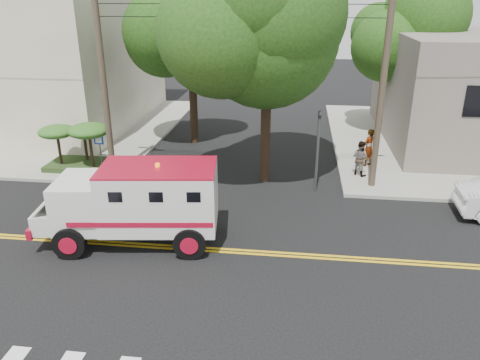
# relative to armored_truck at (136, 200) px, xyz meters

# --- Properties ---
(ground) EXTENTS (100.00, 100.00, 0.00)m
(ground) POSITION_rel_armored_truck_xyz_m (2.41, -0.26, -1.60)
(ground) COLOR black
(ground) RESTS_ON ground
(sidewalk_nw) EXTENTS (17.00, 17.00, 0.15)m
(sidewalk_nw) POSITION_rel_armored_truck_xyz_m (-11.09, 13.24, -1.52)
(sidewalk_nw) COLOR gray
(sidewalk_nw) RESTS_ON ground
(building_left) EXTENTS (16.00, 14.00, 10.00)m
(building_left) POSITION_rel_armored_truck_xyz_m (-13.09, 14.74, 3.55)
(building_left) COLOR #B4A894
(building_left) RESTS_ON sidewalk_nw
(utility_pole_left) EXTENTS (0.28, 0.28, 9.00)m
(utility_pole_left) POSITION_rel_armored_truck_xyz_m (-3.19, 5.74, 2.90)
(utility_pole_left) COLOR #382D23
(utility_pole_left) RESTS_ON ground
(utility_pole_right) EXTENTS (0.28, 0.28, 9.00)m
(utility_pole_right) POSITION_rel_armored_truck_xyz_m (8.71, 5.94, 2.90)
(utility_pole_right) COLOR #382D23
(utility_pole_right) RESTS_ON ground
(tree_main) EXTENTS (6.08, 5.70, 9.85)m
(tree_main) POSITION_rel_armored_truck_xyz_m (4.35, 5.95, 5.60)
(tree_main) COLOR black
(tree_main) RESTS_ON ground
(tree_left) EXTENTS (4.48, 4.20, 7.70)m
(tree_left) POSITION_rel_armored_truck_xyz_m (-0.27, 11.52, 4.13)
(tree_left) COLOR black
(tree_left) RESTS_ON ground
(tree_right) EXTENTS (4.80, 4.50, 8.20)m
(tree_right) POSITION_rel_armored_truck_xyz_m (11.25, 15.51, 4.50)
(tree_right) COLOR black
(tree_right) RESTS_ON ground
(traffic_signal) EXTENTS (0.15, 0.18, 3.60)m
(traffic_signal) POSITION_rel_armored_truck_xyz_m (6.21, 5.34, 0.63)
(traffic_signal) COLOR #3F3F42
(traffic_signal) RESTS_ON ground
(accessibility_sign) EXTENTS (0.45, 0.10, 2.02)m
(accessibility_sign) POSITION_rel_armored_truck_xyz_m (-3.79, 5.91, -0.23)
(accessibility_sign) COLOR #3F3F42
(accessibility_sign) RESTS_ON ground
(palm_planter) EXTENTS (3.52, 2.63, 2.36)m
(palm_planter) POSITION_rel_armored_truck_xyz_m (-5.03, 6.36, 0.05)
(palm_planter) COLOR #1E3314
(palm_planter) RESTS_ON sidewalk_nw
(armored_truck) EXTENTS (6.39, 3.10, 2.80)m
(armored_truck) POSITION_rel_armored_truck_xyz_m (0.00, 0.00, 0.00)
(armored_truck) COLOR silver
(armored_truck) RESTS_ON ground
(pedestrian_a) EXTENTS (0.80, 0.79, 1.86)m
(pedestrian_a) POSITION_rel_armored_truck_xyz_m (8.82, 8.50, -0.52)
(pedestrian_a) COLOR gray
(pedestrian_a) RESTS_ON sidewalk_ne
(pedestrian_b) EXTENTS (1.01, 0.99, 1.64)m
(pedestrian_b) POSITION_rel_armored_truck_xyz_m (8.27, 7.19, -0.62)
(pedestrian_b) COLOR gray
(pedestrian_b) RESTS_ON sidewalk_ne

